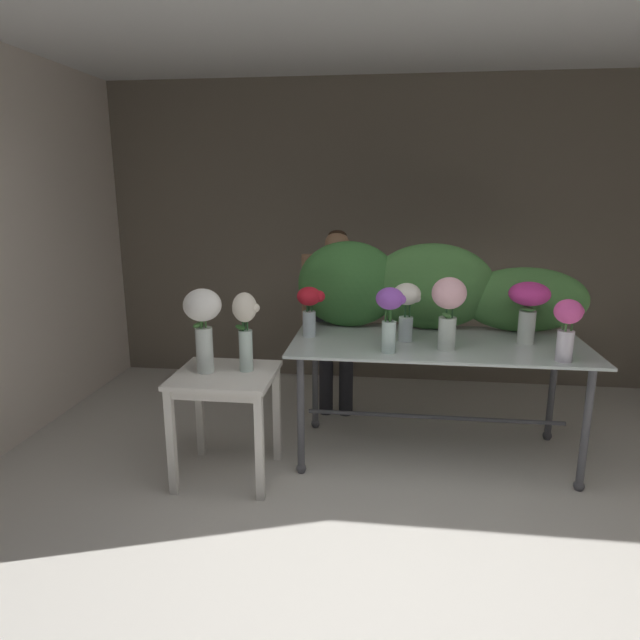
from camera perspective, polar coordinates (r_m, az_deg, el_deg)
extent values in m
plane|color=beige|center=(4.22, 6.91, -13.51)|extent=(7.55, 7.55, 0.00)
cube|color=#706656|center=(5.50, 7.48, 8.76)|extent=(5.73, 0.12, 2.93)
cube|color=beige|center=(4.73, -29.93, 6.30)|extent=(0.12, 3.55, 2.93)
cube|color=silver|center=(3.91, 8.34, 29.35)|extent=(5.85, 3.55, 0.12)
cube|color=#B3C0BC|center=(3.93, 12.13, -2.34)|extent=(2.03, 0.95, 0.02)
cylinder|color=#4C4C51|center=(3.75, -2.02, -9.87)|extent=(0.05, 0.05, 0.85)
sphere|color=#4C4C51|center=(3.93, -1.97, -15.16)|extent=(0.07, 0.07, 0.07)
cylinder|color=#4C4C51|center=(3.93, 25.93, -10.22)|extent=(0.05, 0.05, 0.85)
sphere|color=#4C4C51|center=(4.09, 25.34, -15.31)|extent=(0.07, 0.07, 0.07)
cylinder|color=#4C4C51|center=(4.44, -0.49, -6.06)|extent=(0.05, 0.05, 0.85)
sphere|color=#4C4C51|center=(4.59, -0.48, -10.70)|extent=(0.07, 0.07, 0.07)
cylinder|color=#4C4C51|center=(4.59, 23.02, -6.54)|extent=(0.05, 0.05, 0.85)
sphere|color=#4C4C51|center=(4.73, 22.57, -11.04)|extent=(0.07, 0.07, 0.07)
cylinder|color=#4C4C51|center=(4.12, 11.74, -9.87)|extent=(1.83, 0.03, 0.03)
cube|color=silver|center=(3.66, -9.86, -5.64)|extent=(0.65, 0.61, 0.03)
cube|color=silver|center=(3.67, -9.83, -6.31)|extent=(0.59, 0.55, 0.06)
cube|color=silver|center=(3.66, -15.21, -12.20)|extent=(0.05, 0.05, 0.71)
cube|color=silver|center=(3.49, -6.31, -13.07)|extent=(0.05, 0.05, 0.71)
cube|color=silver|center=(4.11, -12.41, -9.07)|extent=(0.05, 0.05, 0.71)
cube|color=silver|center=(3.97, -4.52, -9.65)|extent=(0.05, 0.05, 0.71)
cylinder|color=#232328|center=(4.72, 0.65, -4.82)|extent=(0.12, 0.12, 0.85)
cylinder|color=#232328|center=(4.70, 2.74, -4.90)|extent=(0.12, 0.12, 0.85)
cube|color=#B2BCC6|center=(4.54, 1.75, 3.46)|extent=(0.41, 0.22, 0.53)
cube|color=black|center=(4.43, 1.61, 2.69)|extent=(0.34, 0.02, 0.65)
cylinder|color=#936B4C|center=(4.57, -1.35, 3.40)|extent=(0.09, 0.09, 0.55)
cylinder|color=#936B4C|center=(4.52, 4.88, 3.25)|extent=(0.09, 0.09, 0.55)
sphere|color=#936B4C|center=(4.49, 1.79, 7.93)|extent=(0.20, 0.20, 0.20)
ellipsoid|color=black|center=(4.50, 1.82, 8.77)|extent=(0.15, 0.15, 0.09)
ellipsoid|color=#387033|center=(4.19, 2.99, 3.72)|extent=(0.78, 0.26, 0.66)
ellipsoid|color=#477F3D|center=(4.20, 11.53, 3.41)|extent=(0.93, 0.29, 0.65)
ellipsoid|color=#477F3D|center=(4.32, 20.50, 1.97)|extent=(0.93, 0.26, 0.49)
cylinder|color=silver|center=(4.03, 20.69, -0.70)|extent=(0.11, 0.11, 0.23)
cylinder|color=#9EBCB2|center=(4.05, 20.61, -1.58)|extent=(0.11, 0.11, 0.10)
cylinder|color=#387033|center=(4.03, 21.00, -0.15)|extent=(0.01, 0.01, 0.29)
cylinder|color=#387033|center=(4.04, 20.39, -0.05)|extent=(0.01, 0.01, 0.29)
cylinder|color=#387033|center=(4.00, 20.59, -0.20)|extent=(0.01, 0.01, 0.29)
ellipsoid|color=#D1338E|center=(3.98, 20.97, 2.56)|extent=(0.27, 0.27, 0.16)
sphere|color=#D1338E|center=(3.96, 19.85, 2.59)|extent=(0.10, 0.10, 0.10)
sphere|color=#D1338E|center=(3.99, 22.11, 2.09)|extent=(0.07, 0.07, 0.07)
ellipsoid|color=#477F3D|center=(3.96, 20.79, 1.06)|extent=(0.11, 0.09, 0.03)
cylinder|color=silver|center=(3.60, 7.16, -1.75)|extent=(0.09, 0.09, 0.21)
cylinder|color=#9EBCB2|center=(3.61, 7.13, -2.64)|extent=(0.09, 0.09, 0.09)
cylinder|color=#2D6028|center=(3.58, 7.41, -0.83)|extent=(0.01, 0.01, 0.31)
cylinder|color=#2D6028|center=(3.60, 7.08, -0.74)|extent=(0.01, 0.01, 0.31)
cylinder|color=#2D6028|center=(3.57, 6.81, -0.86)|extent=(0.01, 0.01, 0.31)
cylinder|color=#2D6028|center=(3.56, 7.24, -0.92)|extent=(0.01, 0.01, 0.31)
ellipsoid|color=purple|center=(3.54, 7.28, 2.24)|extent=(0.18, 0.18, 0.14)
sphere|color=purple|center=(3.54, 6.40, 1.96)|extent=(0.05, 0.05, 0.05)
sphere|color=purple|center=(3.51, 8.46, 2.13)|extent=(0.06, 0.06, 0.06)
cylinder|color=silver|center=(3.72, 13.07, -1.37)|extent=(0.12, 0.12, 0.22)
cylinder|color=#9EBCB2|center=(3.74, 13.01, -2.28)|extent=(0.11, 0.11, 0.09)
cylinder|color=#28562D|center=(3.71, 13.54, -0.59)|extent=(0.01, 0.01, 0.31)
cylinder|color=#28562D|center=(3.73, 12.96, -0.47)|extent=(0.01, 0.01, 0.31)
cylinder|color=#28562D|center=(3.69, 12.96, -0.63)|extent=(0.01, 0.01, 0.31)
ellipsoid|color=#EFB2BC|center=(3.67, 13.29, 2.74)|extent=(0.23, 0.23, 0.21)
sphere|color=#EFB2BC|center=(3.67, 14.22, 3.15)|extent=(0.07, 0.07, 0.07)
ellipsoid|color=#477F3D|center=(3.67, 13.05, 0.48)|extent=(0.08, 0.11, 0.03)
cylinder|color=silver|center=(3.71, 24.11, -2.48)|extent=(0.10, 0.10, 0.20)
cylinder|color=#9EBCB2|center=(3.73, 24.03, -3.29)|extent=(0.09, 0.09, 0.08)
cylinder|color=#477F3D|center=(3.71, 24.59, -1.86)|extent=(0.01, 0.01, 0.26)
cylinder|color=#477F3D|center=(3.71, 23.85, -1.76)|extent=(0.01, 0.01, 0.26)
cylinder|color=#477F3D|center=(3.68, 24.09, -1.92)|extent=(0.01, 0.01, 0.26)
ellipsoid|color=#E54C9E|center=(3.66, 24.44, 0.81)|extent=(0.17, 0.17, 0.15)
sphere|color=#E54C9E|center=(3.66, 25.35, 0.83)|extent=(0.06, 0.06, 0.06)
cylinder|color=silver|center=(3.96, -1.14, -0.39)|extent=(0.10, 0.10, 0.19)
cylinder|color=#9EBCB2|center=(3.97, -1.13, -1.12)|extent=(0.09, 0.09, 0.08)
cylinder|color=#28562D|center=(3.94, -0.86, 0.14)|extent=(0.01, 0.01, 0.25)
cylinder|color=#28562D|center=(3.97, -1.18, 0.24)|extent=(0.01, 0.01, 0.25)
cylinder|color=#28562D|center=(3.93, -1.35, 0.13)|extent=(0.01, 0.01, 0.25)
ellipsoid|color=red|center=(3.91, -1.15, 2.49)|extent=(0.17, 0.17, 0.13)
sphere|color=red|center=(3.90, -0.08, 2.48)|extent=(0.08, 0.08, 0.08)
cylinder|color=silver|center=(3.88, 8.89, -0.92)|extent=(0.10, 0.10, 0.17)
cylinder|color=#9EBCB2|center=(3.90, 8.87, -1.61)|extent=(0.09, 0.09, 0.07)
cylinder|color=#28562D|center=(3.86, 9.27, -0.05)|extent=(0.01, 0.01, 0.28)
cylinder|color=#28562D|center=(3.88, 8.84, 0.04)|extent=(0.01, 0.01, 0.28)
cylinder|color=#28562D|center=(3.85, 8.80, -0.05)|extent=(0.01, 0.01, 0.28)
ellipsoid|color=white|center=(3.83, 9.03, 2.69)|extent=(0.19, 0.19, 0.15)
sphere|color=white|center=(3.82, 10.00, 2.25)|extent=(0.06, 0.06, 0.06)
cylinder|color=silver|center=(3.65, -11.92, -3.07)|extent=(0.11, 0.11, 0.30)
cylinder|color=#9EBCB2|center=(3.67, -11.85, -4.33)|extent=(0.10, 0.10, 0.13)
cylinder|color=#477F3D|center=(3.63, -11.71, -2.35)|extent=(0.01, 0.01, 0.38)
cylinder|color=#477F3D|center=(3.65, -12.07, -2.27)|extent=(0.01, 0.01, 0.38)
cylinder|color=#477F3D|center=(3.61, -12.17, -2.44)|extent=(0.01, 0.01, 0.38)
ellipsoid|color=white|center=(3.58, -12.15, 1.54)|extent=(0.24, 0.24, 0.21)
sphere|color=white|center=(3.63, -13.22, 1.20)|extent=(0.06, 0.06, 0.06)
sphere|color=white|center=(3.56, -11.17, 1.67)|extent=(0.06, 0.06, 0.06)
ellipsoid|color=#477F3D|center=(3.60, -12.55, -0.50)|extent=(0.07, 0.11, 0.03)
cylinder|color=silver|center=(3.63, -7.71, -3.17)|extent=(0.09, 0.09, 0.28)
cylinder|color=#9EBCB2|center=(3.66, -7.67, -4.32)|extent=(0.08, 0.08, 0.12)
cylinder|color=#28562D|center=(3.62, -7.53, -2.38)|extent=(0.01, 0.01, 0.36)
cylinder|color=#28562D|center=(3.63, -7.78, -2.32)|extent=(0.01, 0.01, 0.36)
cylinder|color=#28562D|center=(3.60, -7.97, -2.45)|extent=(0.01, 0.01, 0.36)
ellipsoid|color=silver|center=(3.56, -7.86, 1.32)|extent=(0.16, 0.16, 0.19)
sphere|color=silver|center=(3.57, -8.52, 0.97)|extent=(0.07, 0.07, 0.07)
sphere|color=silver|center=(3.54, -6.79, 1.26)|extent=(0.06, 0.06, 0.06)
ellipsoid|color=#2D6028|center=(3.60, -8.31, -0.75)|extent=(0.10, 0.10, 0.03)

